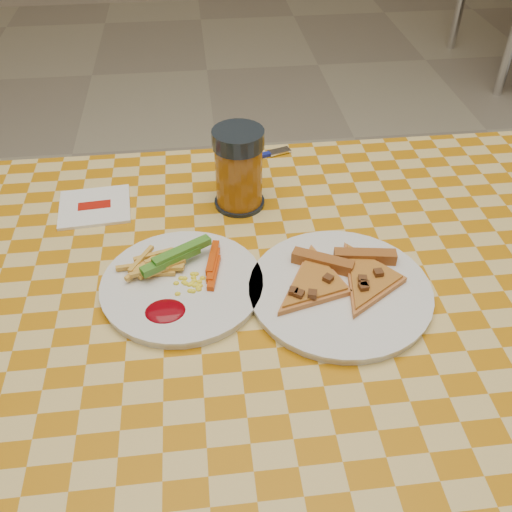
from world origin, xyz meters
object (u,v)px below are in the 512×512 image
object	(u,v)px
plate_left	(182,286)
plate_right	(340,292)
table	(266,327)
drink_glass	(239,170)

from	to	relation	value
plate_left	plate_right	distance (m)	0.24
plate_left	table	bearing A→B (deg)	-11.49
plate_left	plate_right	xyz separation A→B (m)	(0.23, -0.04, 0.00)
plate_left	plate_right	bearing A→B (deg)	-9.74
plate_right	drink_glass	xyz separation A→B (m)	(-0.13, 0.25, 0.07)
plate_right	drink_glass	size ratio (longest dim) A/B	1.83
table	drink_glass	xyz separation A→B (m)	(-0.02, 0.24, 0.15)
table	plate_left	bearing A→B (deg)	168.51
plate_left	plate_right	world-z (taller)	same
plate_left	drink_glass	world-z (taller)	drink_glass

